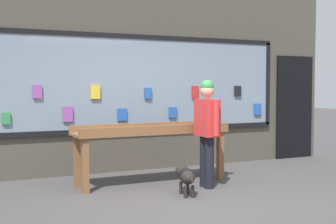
# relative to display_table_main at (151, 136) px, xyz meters

# --- Properties ---
(ground_plane) EXTENTS (40.00, 40.00, 0.00)m
(ground_plane) POSITION_rel_display_table_main_xyz_m (0.00, -1.18, -0.73)
(ground_plane) COLOR #474444
(shopfront_facade) EXTENTS (8.51, 0.29, 3.40)m
(shopfront_facade) POSITION_rel_display_table_main_xyz_m (0.07, 1.21, 0.96)
(shopfront_facade) COLOR #4C473D
(shopfront_facade) RESTS_ON ground_plane
(display_table_main) EXTENTS (2.40, 0.62, 0.91)m
(display_table_main) POSITION_rel_display_table_main_xyz_m (0.00, 0.00, 0.00)
(display_table_main) COLOR brown
(display_table_main) RESTS_ON ground_plane
(person_browsing) EXTENTS (0.24, 0.64, 1.58)m
(person_browsing) POSITION_rel_display_table_main_xyz_m (0.62, -0.61, 0.18)
(person_browsing) COLOR black
(person_browsing) RESTS_ON ground_plane
(small_dog) EXTENTS (0.28, 0.61, 0.39)m
(small_dog) POSITION_rel_display_table_main_xyz_m (0.12, -0.91, -0.46)
(small_dog) COLOR black
(small_dog) RESTS_ON ground_plane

